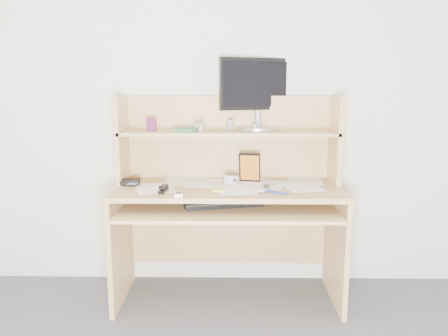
{
  "coord_description": "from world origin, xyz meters",
  "views": [
    {
      "loc": [
        0.01,
        -1.16,
        1.36
      ],
      "look_at": [
        -0.03,
        1.43,
        0.88
      ],
      "focal_mm": 35.0,
      "sensor_mm": 36.0,
      "label": 1
    }
  ],
  "objects_px": {
    "desk": "(228,192)",
    "monitor": "(258,92)",
    "tv_remote": "(266,188)",
    "game_case": "(250,168)",
    "keyboard": "(223,203)"
  },
  "relations": [
    {
      "from": "desk",
      "to": "monitor",
      "type": "xyz_separation_m",
      "value": [
        0.2,
        0.18,
        0.63
      ]
    },
    {
      "from": "monitor",
      "to": "tv_remote",
      "type": "bearing_deg",
      "value": -106.26
    },
    {
      "from": "monitor",
      "to": "keyboard",
      "type": "bearing_deg",
      "value": -145.71
    },
    {
      "from": "keyboard",
      "to": "game_case",
      "type": "height_order",
      "value": "game_case"
    },
    {
      "from": "tv_remote",
      "to": "monitor",
      "type": "bearing_deg",
      "value": 126.86
    },
    {
      "from": "tv_remote",
      "to": "game_case",
      "type": "distance_m",
      "value": 0.24
    },
    {
      "from": "tv_remote",
      "to": "monitor",
      "type": "xyz_separation_m",
      "value": [
        -0.03,
        0.36,
        0.56
      ]
    },
    {
      "from": "desk",
      "to": "keyboard",
      "type": "relative_size",
      "value": 2.83
    },
    {
      "from": "desk",
      "to": "tv_remote",
      "type": "height_order",
      "value": "desk"
    },
    {
      "from": "keyboard",
      "to": "game_case",
      "type": "xyz_separation_m",
      "value": [
        0.17,
        0.18,
        0.18
      ]
    },
    {
      "from": "game_case",
      "to": "monitor",
      "type": "height_order",
      "value": "monitor"
    },
    {
      "from": "desk",
      "to": "monitor",
      "type": "height_order",
      "value": "monitor"
    },
    {
      "from": "desk",
      "to": "monitor",
      "type": "bearing_deg",
      "value": 42.48
    },
    {
      "from": "tv_remote",
      "to": "monitor",
      "type": "distance_m",
      "value": 0.67
    },
    {
      "from": "desk",
      "to": "game_case",
      "type": "bearing_deg",
      "value": 10.79
    }
  ]
}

